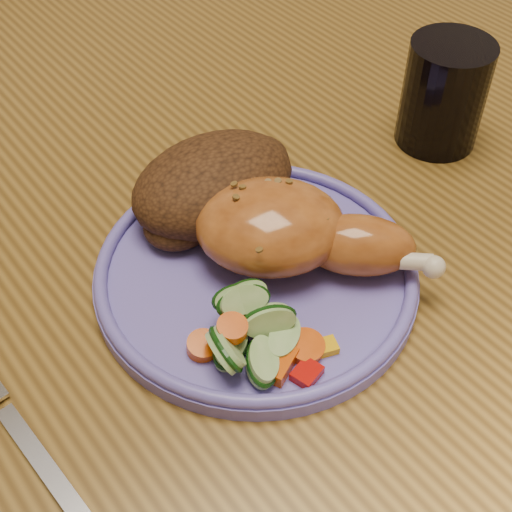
% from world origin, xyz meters
% --- Properties ---
extents(dining_table, '(0.90, 1.40, 0.75)m').
position_xyz_m(dining_table, '(0.00, 0.00, 0.67)').
color(dining_table, brown).
rests_on(dining_table, ground).
extents(chair_far, '(0.42, 0.42, 0.91)m').
position_xyz_m(chair_far, '(0.00, 0.63, 0.49)').
color(chair_far, '#4C2D16').
rests_on(chair_far, ground).
extents(plate, '(0.24, 0.24, 0.01)m').
position_xyz_m(plate, '(-0.09, -0.10, 0.76)').
color(plate, '#5F53B2').
rests_on(plate, dining_table).
extents(plate_rim, '(0.24, 0.24, 0.01)m').
position_xyz_m(plate_rim, '(-0.09, -0.10, 0.77)').
color(plate_rim, '#5F53B2').
rests_on(plate_rim, plate).
extents(chicken_leg, '(0.16, 0.17, 0.06)m').
position_xyz_m(chicken_leg, '(-0.06, -0.11, 0.79)').
color(chicken_leg, '#AC5D24').
rests_on(chicken_leg, plate).
extents(rice_pilaf, '(0.15, 0.10, 0.06)m').
position_xyz_m(rice_pilaf, '(-0.07, -0.03, 0.79)').
color(rice_pilaf, '#402310').
rests_on(rice_pilaf, plate).
extents(vegetable_pile, '(0.09, 0.09, 0.04)m').
position_xyz_m(vegetable_pile, '(-0.13, -0.16, 0.78)').
color(vegetable_pile, '#A50A05').
rests_on(vegetable_pile, plate).
extents(fork, '(0.02, 0.15, 0.00)m').
position_xyz_m(fork, '(-0.29, -0.12, 0.75)').
color(fork, silver).
rests_on(fork, dining_table).
extents(drinking_glass, '(0.07, 0.07, 0.10)m').
position_xyz_m(drinking_glass, '(0.15, -0.07, 0.80)').
color(drinking_glass, black).
rests_on(drinking_glass, dining_table).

